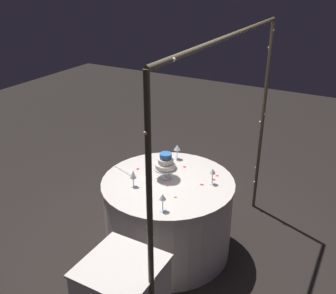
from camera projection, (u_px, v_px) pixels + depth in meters
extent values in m
plane|color=black|center=(168.00, 247.00, 3.90)|extent=(12.00, 12.00, 0.00)
cylinder|color=#473D2D|center=(262.00, 122.00, 4.13)|extent=(0.04, 0.04, 2.10)
cylinder|color=#473D2D|center=(150.00, 243.00, 2.33)|extent=(0.04, 0.04, 2.10)
cylinder|color=#473D2D|center=(231.00, 36.00, 2.79)|extent=(2.27, 0.04, 0.04)
sphere|color=#F9EAB2|center=(256.00, 168.00, 4.38)|extent=(0.02, 0.02, 0.02)
sphere|color=#F9EAB2|center=(152.00, 239.00, 2.32)|extent=(0.02, 0.02, 0.02)
sphere|color=#F9EAB2|center=(265.00, 22.00, 3.50)|extent=(0.02, 0.02, 0.02)
sphere|color=#F9EAB2|center=(265.00, 114.00, 4.08)|extent=(0.02, 0.02, 0.02)
sphere|color=#F9EAB2|center=(146.00, 133.00, 2.02)|extent=(0.02, 0.02, 0.02)
sphere|color=#F9EAB2|center=(252.00, 27.00, 3.21)|extent=(0.02, 0.02, 0.02)
sphere|color=#F9EAB2|center=(260.00, 122.00, 4.12)|extent=(0.02, 0.02, 0.02)
sphere|color=#F9EAB2|center=(148.00, 190.00, 2.18)|extent=(0.02, 0.02, 0.02)
sphere|color=#F9EAB2|center=(239.00, 33.00, 2.91)|extent=(0.02, 0.02, 0.02)
sphere|color=#F9EAB2|center=(254.00, 182.00, 4.43)|extent=(0.02, 0.02, 0.02)
sphere|color=#F9EAB2|center=(153.00, 280.00, 2.47)|extent=(0.02, 0.02, 0.02)
sphere|color=#F9EAB2|center=(222.00, 39.00, 2.66)|extent=(0.02, 0.02, 0.02)
sphere|color=#F9EAB2|center=(264.00, 103.00, 4.06)|extent=(0.02, 0.02, 0.02)
sphere|color=#F9EAB2|center=(152.00, 270.00, 2.43)|extent=(0.02, 0.02, 0.02)
sphere|color=#F9EAB2|center=(197.00, 48.00, 2.36)|extent=(0.02, 0.02, 0.02)
sphere|color=#F9EAB2|center=(269.00, 48.00, 3.82)|extent=(0.02, 0.02, 0.02)
sphere|color=#F9EAB2|center=(152.00, 285.00, 2.47)|extent=(0.02, 0.02, 0.02)
sphere|color=#F9EAB2|center=(174.00, 60.00, 2.08)|extent=(0.02, 0.02, 0.02)
sphere|color=#F9EAB2|center=(273.00, 30.00, 3.72)|extent=(0.02, 0.02, 0.02)
sphere|color=#F9EAB2|center=(148.00, 227.00, 2.30)|extent=(0.02, 0.02, 0.02)
cylinder|color=silver|center=(168.00, 217.00, 3.74)|extent=(1.20, 1.20, 0.74)
cylinder|color=silver|center=(168.00, 182.00, 3.58)|extent=(1.23, 1.23, 0.02)
cube|color=silver|center=(121.00, 266.00, 2.60)|extent=(0.52, 0.52, 0.02)
cylinder|color=silver|center=(166.00, 178.00, 3.63)|extent=(0.11, 0.11, 0.01)
cylinder|color=silver|center=(166.00, 173.00, 3.61)|extent=(0.02, 0.02, 0.09)
cylinder|color=silver|center=(166.00, 168.00, 3.59)|extent=(0.22, 0.22, 0.01)
cylinder|color=silver|center=(166.00, 166.00, 3.58)|extent=(0.19, 0.19, 0.05)
cylinder|color=silver|center=(166.00, 161.00, 3.56)|extent=(0.15, 0.15, 0.05)
cylinder|color=#2D6BB7|center=(166.00, 156.00, 3.54)|extent=(0.11, 0.11, 0.05)
cylinder|color=silver|center=(212.00, 183.00, 3.54)|extent=(0.06, 0.06, 0.00)
cylinder|color=silver|center=(212.00, 178.00, 3.52)|extent=(0.01, 0.01, 0.10)
cone|color=silver|center=(213.00, 171.00, 3.49)|extent=(0.05, 0.05, 0.05)
cylinder|color=silver|center=(134.00, 186.00, 3.50)|extent=(0.06, 0.06, 0.00)
cylinder|color=silver|center=(133.00, 182.00, 3.48)|extent=(0.01, 0.01, 0.08)
cone|color=silver|center=(133.00, 174.00, 3.45)|extent=(0.06, 0.06, 0.07)
cylinder|color=silver|center=(177.00, 158.00, 4.00)|extent=(0.06, 0.06, 0.00)
cylinder|color=silver|center=(177.00, 154.00, 3.98)|extent=(0.01, 0.01, 0.09)
cone|color=silver|center=(177.00, 147.00, 3.95)|extent=(0.07, 0.07, 0.06)
cylinder|color=silver|center=(163.00, 210.00, 3.15)|extent=(0.06, 0.06, 0.00)
cylinder|color=silver|center=(163.00, 205.00, 3.13)|extent=(0.01, 0.01, 0.10)
cone|color=silver|center=(163.00, 197.00, 3.10)|extent=(0.06, 0.06, 0.05)
cube|color=silver|center=(127.00, 173.00, 3.72)|extent=(0.09, 0.22, 0.01)
cube|color=white|center=(118.00, 167.00, 3.81)|extent=(0.05, 0.09, 0.01)
ellipsoid|color=#E02D47|center=(185.00, 167.00, 3.83)|extent=(0.05, 0.05, 0.00)
ellipsoid|color=#E02D47|center=(213.00, 180.00, 3.60)|extent=(0.04, 0.04, 0.00)
ellipsoid|color=#E02D47|center=(176.00, 197.00, 3.33)|extent=(0.03, 0.03, 0.00)
ellipsoid|color=#E02D47|center=(138.00, 169.00, 3.79)|extent=(0.04, 0.03, 0.00)
ellipsoid|color=#E02D47|center=(217.00, 176.00, 3.67)|extent=(0.04, 0.04, 0.00)
ellipsoid|color=#E02D47|center=(202.00, 185.00, 3.52)|extent=(0.03, 0.04, 0.00)
ellipsoid|color=#E02D47|center=(147.00, 162.00, 3.93)|extent=(0.03, 0.02, 0.00)
ellipsoid|color=#E02D47|center=(147.00, 202.00, 3.26)|extent=(0.02, 0.03, 0.00)
ellipsoid|color=#E02D47|center=(167.00, 186.00, 3.50)|extent=(0.02, 0.03, 0.00)
ellipsoid|color=#E02D47|center=(157.00, 167.00, 3.82)|extent=(0.04, 0.04, 0.00)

